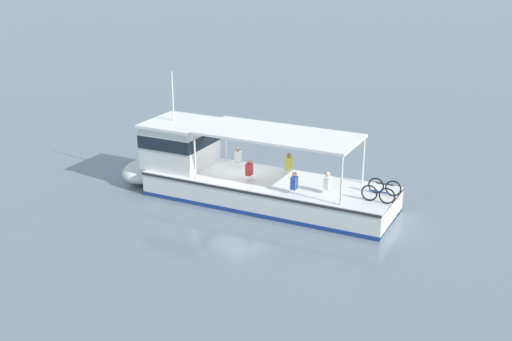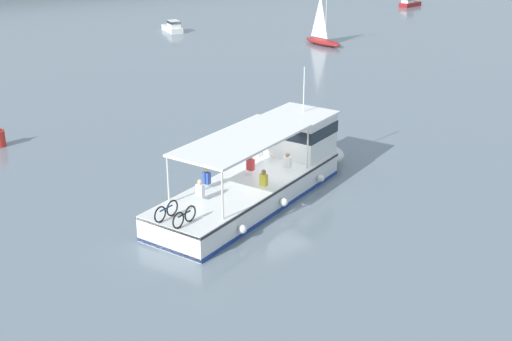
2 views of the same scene
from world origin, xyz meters
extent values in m
plane|color=slate|center=(0.00, 0.00, 0.00)|extent=(400.00, 400.00, 0.00)
cube|color=white|center=(-1.80, -0.10, 0.55)|extent=(11.22, 6.96, 1.10)
ellipsoid|color=white|center=(3.96, 2.19, 0.55)|extent=(3.13, 3.55, 1.01)
cube|color=navy|center=(-1.80, -0.10, 0.10)|extent=(11.23, 7.00, 0.16)
cube|color=#2D2D33|center=(-1.80, -0.10, 1.02)|extent=(11.24, 7.02, 0.10)
cube|color=white|center=(2.29, 1.52, 2.05)|extent=(3.42, 3.49, 1.90)
cube|color=#19232D|center=(2.29, 1.52, 2.38)|extent=(3.48, 3.56, 0.56)
cube|color=white|center=(2.29, 1.52, 3.06)|extent=(3.63, 3.70, 0.12)
cube|color=white|center=(-2.22, -0.27, 3.15)|extent=(7.31, 5.21, 0.10)
cylinder|color=silver|center=(0.30, 2.20, 2.10)|extent=(0.08, 0.08, 2.00)
cylinder|color=silver|center=(1.30, -0.33, 2.10)|extent=(0.08, 0.08, 2.00)
cylinder|color=silver|center=(-5.74, -0.20, 2.10)|extent=(0.08, 0.08, 2.00)
cylinder|color=silver|center=(-4.74, -2.73, 2.10)|extent=(0.08, 0.08, 2.00)
cylinder|color=silver|center=(2.57, 1.63, 4.22)|extent=(0.06, 0.06, 2.20)
sphere|color=white|center=(2.01, -0.50, 0.50)|extent=(0.36, 0.36, 0.36)
sphere|color=white|center=(-1.05, -1.72, 0.50)|extent=(0.36, 0.36, 0.36)
sphere|color=white|center=(-3.93, -2.86, 0.50)|extent=(0.36, 0.36, 0.36)
torus|color=black|center=(-6.20, -1.36, 1.43)|extent=(0.64, 0.30, 0.66)
torus|color=black|center=(-6.85, -1.62, 1.43)|extent=(0.64, 0.30, 0.66)
cylinder|color=#1E478C|center=(-6.52, -1.49, 1.55)|extent=(0.67, 0.31, 0.06)
torus|color=black|center=(-5.86, -2.20, 1.43)|extent=(0.64, 0.30, 0.66)
torus|color=black|center=(-6.52, -2.46, 1.43)|extent=(0.64, 0.30, 0.66)
cylinder|color=#232328|center=(-6.19, -2.33, 1.55)|extent=(0.67, 0.31, 0.06)
cube|color=white|center=(-4.58, -0.72, 1.56)|extent=(0.32, 0.38, 0.52)
sphere|color=beige|center=(-4.58, -0.72, 1.93)|extent=(0.20, 0.20, 0.20)
cube|color=#2D4CA5|center=(-3.70, 0.27, 1.56)|extent=(0.32, 0.38, 0.52)
sphere|color=beige|center=(-3.70, 0.27, 1.93)|extent=(0.20, 0.20, 0.20)
cube|color=yellow|center=(-1.81, -1.29, 1.56)|extent=(0.32, 0.38, 0.52)
sphere|color=#9E7051|center=(-1.81, -1.29, 1.93)|extent=(0.20, 0.20, 0.20)
cube|color=red|center=(-1.27, 0.53, 1.56)|extent=(0.32, 0.38, 0.52)
sphere|color=tan|center=(-1.27, 0.53, 1.93)|extent=(0.20, 0.20, 0.20)
cube|color=white|center=(0.28, -0.17, 1.56)|extent=(0.32, 0.38, 0.52)
sphere|color=#9E7051|center=(0.28, -0.17, 1.93)|extent=(0.20, 0.20, 0.20)
camera|label=1|loc=(-20.70, 17.57, 10.64)|focal=45.48mm
camera|label=2|loc=(-16.54, -22.28, 12.17)|focal=46.04mm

